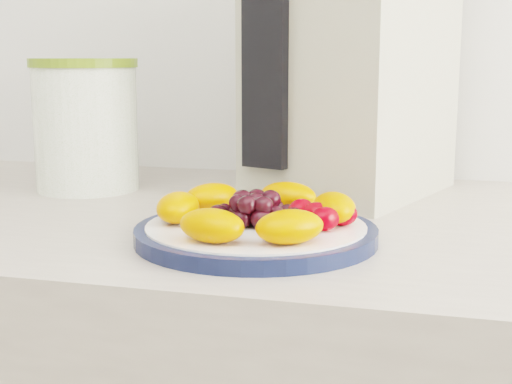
# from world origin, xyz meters

# --- Properties ---
(plate_rim) EXTENTS (0.24, 0.24, 0.01)m
(plate_rim) POSITION_xyz_m (0.10, 1.07, 0.91)
(plate_rim) COLOR #131C3E
(plate_rim) RESTS_ON counter
(plate_face) EXTENTS (0.22, 0.22, 0.02)m
(plate_face) POSITION_xyz_m (0.10, 1.07, 0.91)
(plate_face) COLOR white
(plate_face) RESTS_ON counter
(canister) EXTENTS (0.18, 0.18, 0.17)m
(canister) POSITION_xyz_m (-0.19, 1.28, 0.98)
(canister) COLOR #4A6E1B
(canister) RESTS_ON counter
(canister_lid) EXTENTS (0.19, 0.19, 0.01)m
(canister_lid) POSITION_xyz_m (-0.19, 1.28, 1.07)
(canister_lid) COLOR olive
(canister_lid) RESTS_ON canister
(appliance_body) EXTENTS (0.27, 0.32, 0.34)m
(appliance_body) POSITION_xyz_m (0.16, 1.35, 1.07)
(appliance_body) COLOR #ABA891
(appliance_body) RESTS_ON counter
(appliance_panel) EXTENTS (0.06, 0.04, 0.25)m
(appliance_panel) POSITION_xyz_m (0.07, 1.24, 1.07)
(appliance_panel) COLOR black
(appliance_panel) RESTS_ON appliance_body
(fruit_plate) EXTENTS (0.21, 0.21, 0.03)m
(fruit_plate) POSITION_xyz_m (0.11, 1.07, 0.93)
(fruit_plate) COLOR #FF6800
(fruit_plate) RESTS_ON plate_face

